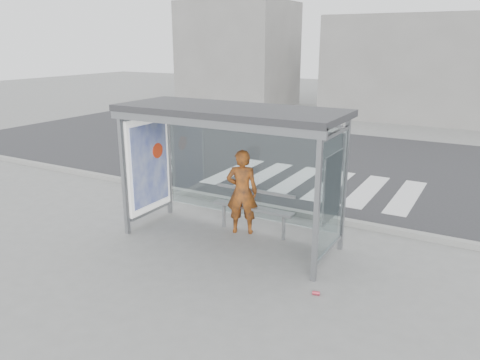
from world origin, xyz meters
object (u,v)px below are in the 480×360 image
(person, at_px, (242,192))
(soda_can, at_px, (316,293))
(bus_shelter, at_px, (214,139))
(bench, at_px, (253,208))

(person, relative_size, soda_can, 15.04)
(bus_shelter, height_order, person, bus_shelter)
(bus_shelter, xyz_separation_m, bench, (0.58, 0.52, -1.44))
(person, bearing_deg, bench, -179.82)
(bus_shelter, bearing_deg, bench, 42.18)
(bus_shelter, xyz_separation_m, soda_can, (2.57, -1.17, -1.95))
(bus_shelter, relative_size, person, 2.45)
(bus_shelter, distance_m, person, 1.25)
(person, relative_size, bench, 0.99)
(bus_shelter, relative_size, bench, 2.42)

